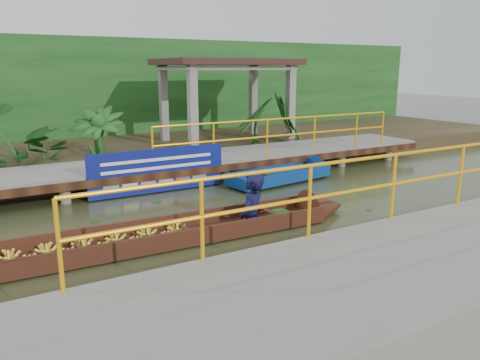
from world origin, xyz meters
TOP-DOWN VIEW (x-y plane):
  - ground at (0.00, 0.00)m, footprint 80.00×80.00m
  - land_strip at (0.00, 7.50)m, footprint 30.00×8.00m
  - far_dock at (0.02, 3.43)m, footprint 16.00×2.06m
  - near_dock at (1.00, -4.20)m, footprint 18.00×2.40m
  - pavilion at (3.00, 6.30)m, footprint 4.40×3.00m
  - foliage_backdrop at (0.00, 10.00)m, footprint 30.00×0.80m
  - vendor_boat at (-2.02, -0.66)m, footprint 8.83×1.16m
  - moored_blue_boat at (2.99, 2.04)m, footprint 3.46×1.31m
  - blue_banner at (-0.90, 2.48)m, footprint 3.33×0.04m
  - tropical_plants at (-1.75, 5.30)m, footprint 14.27×1.27m

SIDE VIEW (x-z plane):
  - ground at x=0.00m, z-range 0.00..0.00m
  - moored_blue_boat at x=2.99m, z-range -0.26..0.55m
  - land_strip at x=0.00m, z-range 0.00..0.45m
  - near_dock at x=1.00m, z-range -0.56..1.16m
  - vendor_boat at x=-2.02m, z-range -0.82..1.48m
  - far_dock at x=0.02m, z-range -0.35..1.30m
  - blue_banner at x=-0.90m, z-range 0.04..1.08m
  - tropical_plants at x=-1.75m, z-range 0.45..2.03m
  - foliage_backdrop at x=0.00m, z-range 0.00..4.00m
  - pavilion at x=3.00m, z-range 1.32..4.32m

